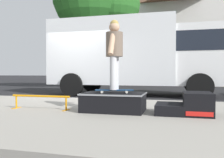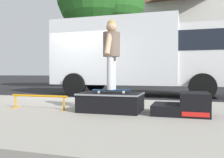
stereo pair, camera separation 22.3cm
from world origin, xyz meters
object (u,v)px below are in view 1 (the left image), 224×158
Objects in this scene: box_truck at (137,54)px; skate_box at (114,101)px; skater_kid at (114,49)px; skateboard at (114,90)px; kicker_ramp at (189,105)px; grind_rail at (40,99)px.

skate_box is at bearing -86.64° from box_truck.
skate_box is at bearing 136.12° from skater_kid.
skater_kid is (0.00, 0.00, 0.85)m from skateboard.
skater_kid is 5.05m from box_truck.
skateboard is at bearing -86.51° from box_truck.
skater_kid is at bearing -179.57° from kicker_ramp.
skater_kid is (-1.45, -0.01, 1.11)m from kicker_ramp.
skateboard is at bearing -43.88° from skate_box.
box_truck is at bearing 93.49° from skater_kid.
box_truck reaches higher than grind_rail.
skateboard is 0.12× the size of box_truck.
skateboard reaches higher than grind_rail.
skateboard is 5.17m from box_truck.
box_truck is (-0.31, 5.03, 1.15)m from skateboard.
box_truck is at bearing 93.49° from skateboard.
kicker_ramp is at bearing 2.51° from grind_rail.
skateboard reaches higher than skate_box.
box_truck is (-0.29, 5.02, 1.38)m from skate_box.
kicker_ramp is (1.47, -0.00, -0.03)m from skate_box.
skateboard is (0.01, -0.01, 0.23)m from skate_box.
box_truck reaches higher than kicker_ramp.
skate_box is 1.08m from skater_kid.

